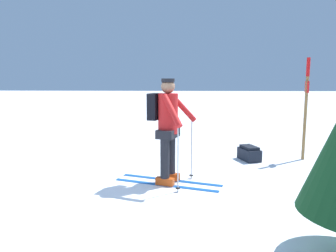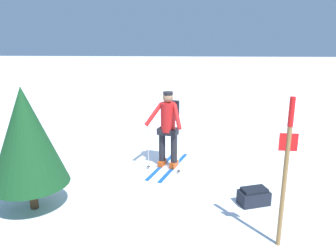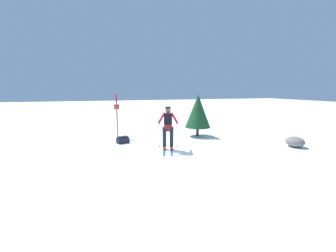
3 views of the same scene
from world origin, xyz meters
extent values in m
plane|color=white|center=(0.00, 0.00, 0.00)|extent=(80.00, 80.00, 0.00)
cube|color=#144C9E|center=(0.39, 0.57, 0.01)|extent=(1.75, 0.64, 0.01)
cube|color=#C64714|center=(0.39, 0.57, 0.07)|extent=(0.32, 0.20, 0.12)
cylinder|color=black|center=(0.39, 0.57, 0.49)|extent=(0.15, 0.15, 0.72)
cube|color=#144C9E|center=(0.30, 0.30, 0.01)|extent=(1.75, 0.64, 0.01)
cube|color=#C64714|center=(0.30, 0.30, 0.07)|extent=(0.32, 0.20, 0.12)
cylinder|color=black|center=(0.30, 0.30, 0.49)|extent=(0.15, 0.15, 0.72)
cube|color=black|center=(0.34, 0.44, 0.85)|extent=(0.40, 0.50, 0.14)
cylinder|color=red|center=(0.34, 0.44, 1.18)|extent=(0.33, 0.33, 0.65)
sphere|color=#8C664C|center=(0.34, 0.44, 1.62)|extent=(0.23, 0.23, 0.23)
cylinder|color=black|center=(0.34, 0.44, 1.72)|extent=(0.22, 0.22, 0.06)
cube|color=black|center=(0.12, 0.51, 1.29)|extent=(0.24, 0.35, 0.44)
cylinder|color=#B2B7BC|center=(0.74, 0.69, 0.54)|extent=(0.02, 0.02, 1.09)
cylinder|color=black|center=(0.74, 0.69, 0.06)|extent=(0.07, 0.07, 0.01)
cylinder|color=red|center=(0.59, 0.64, 1.26)|extent=(0.48, 0.23, 0.50)
cylinder|color=#B2B7BC|center=(0.52, 0.00, 0.54)|extent=(0.02, 0.02, 1.09)
cylinder|color=black|center=(0.52, 0.00, 0.06)|extent=(0.07, 0.07, 0.01)
cylinder|color=red|center=(0.42, 0.12, 1.26)|extent=(0.36, 0.43, 0.50)
cube|color=black|center=(2.01, 2.07, 0.13)|extent=(0.46, 0.60, 0.25)
cube|color=black|center=(2.01, 2.07, 0.28)|extent=(0.38, 0.50, 0.06)
cylinder|color=olive|center=(3.19, 2.19, 1.09)|extent=(0.06, 0.06, 2.18)
cylinder|color=red|center=(3.19, 2.19, 1.98)|extent=(0.07, 0.07, 0.39)
cube|color=red|center=(3.19, 2.19, 1.57)|extent=(0.04, 0.24, 0.24)
camera|label=1|loc=(0.60, -4.89, 1.76)|focal=35.00mm
camera|label=2|loc=(7.40, 0.81, 2.94)|focal=35.00mm
camera|label=3|loc=(-8.12, 3.12, 2.45)|focal=24.00mm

